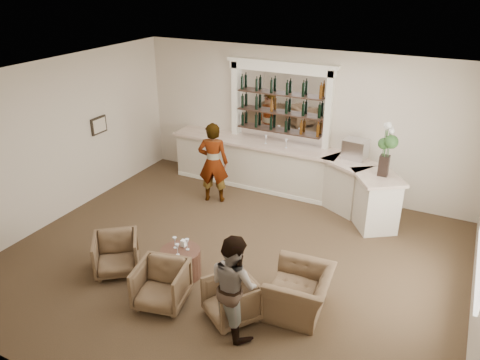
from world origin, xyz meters
The scene contains 19 objects.
ground centered at (0.00, 0.00, 0.00)m, with size 8.00×8.00×0.00m, color brown.
room_shell centered at (0.16, 0.71, 2.34)m, with size 8.04×7.02×3.32m.
bar_counter centered at (-0.16, 3.00, 0.57)m, with size 5.72×1.80×1.14m.
back_bar_alcove centered at (-0.50, 3.41, 2.03)m, with size 2.64×0.25×3.00m.
cocktail_table centered at (-0.55, -0.80, 0.25)m, with size 0.69×0.69×0.50m, color #533124.
sommelier centered at (-1.47, 1.96, 0.92)m, with size 0.67×0.44×1.85m, color gray.
guest centered at (0.89, -1.59, 0.80)m, with size 0.78×0.60×1.60m, color gray.
armchair_left centered at (-1.61, -1.21, 0.35)m, with size 0.74×0.76×0.69m, color brown.
armchair_center centered at (-0.40, -1.57, 0.36)m, with size 0.76×0.78×0.71m, color brown.
armchair_right centered at (0.74, -1.38, 0.33)m, with size 0.71×0.73×0.66m, color brown.
armchair_far centered at (1.59, -0.75, 0.34)m, with size 1.06×0.93×0.69m, color brown.
espresso_machine centered at (1.39, 3.10, 1.35)m, with size 0.48×0.40×0.42m, color silver.
flower_vase centered at (2.11, 2.45, 1.76)m, with size 0.29×0.29×1.09m.
wine_glass_bar_left centered at (-0.69, 3.08, 1.25)m, with size 0.07×0.07×0.21m, color white, non-canonical shape.
wine_glass_bar_right centered at (-0.16, 3.03, 1.25)m, with size 0.07×0.07×0.21m, color white, non-canonical shape.
wine_glass_tbl_a centered at (-0.67, -0.77, 0.60)m, with size 0.07×0.07×0.21m, color white, non-canonical shape.
wine_glass_tbl_b centered at (-0.45, -0.72, 0.60)m, with size 0.07×0.07×0.21m, color white, non-canonical shape.
wine_glass_tbl_c centered at (-0.51, -0.93, 0.60)m, with size 0.07×0.07×0.21m, color white, non-canonical shape.
napkin_holder centered at (-0.57, -0.66, 0.56)m, with size 0.08×0.08×0.12m, color white.
Camera 1 is at (3.39, -6.36, 4.89)m, focal length 35.00 mm.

